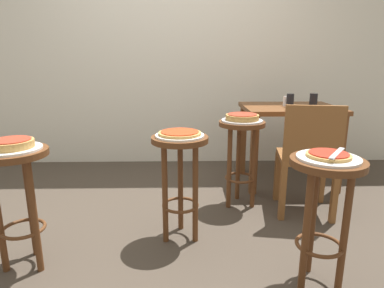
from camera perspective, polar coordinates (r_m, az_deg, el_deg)
The scene contains 20 objects.
ground_plane at distance 2.38m, azimuth -4.71°, elevation -14.55°, with size 6.00×6.00×0.00m, color #42382D.
back_wall at distance 3.75m, azimuth -3.67°, elevation 19.72°, with size 6.00×0.10×3.00m, color silver.
stool_foreground at distance 1.78m, azimuth 21.76°, elevation -8.24°, with size 0.36×0.36×0.69m.
serving_plate_foreground at distance 1.71m, azimuth 22.35°, elevation -2.24°, with size 0.30×0.30×0.01m, color silver.
pizza_foreground at distance 1.71m, azimuth 22.40°, elevation -1.73°, with size 0.21×0.21×0.02m.
stool_middle at distance 2.04m, azimuth -27.82°, elevation -5.99°, with size 0.36×0.36×0.69m.
serving_plate_middle at distance 1.99m, azimuth -28.47°, elevation -0.73°, with size 0.30×0.30×0.01m, color white.
pizza_middle at distance 1.98m, azimuth -28.56°, elevation 0.06°, with size 0.22×0.22×0.05m.
stool_leftside at distance 2.10m, azimuth -2.07°, elevation -3.68°, with size 0.36×0.36×0.69m.
serving_plate_leftside at distance 2.05m, azimuth -2.12°, elevation 1.46°, with size 0.30×0.30×0.01m, color white.
pizza_leftside at distance 2.05m, azimuth -2.12°, elevation 1.90°, with size 0.27×0.27×0.02m.
stool_rear at distance 2.62m, azimuth 8.43°, elevation -0.16°, with size 0.36×0.36×0.69m.
serving_plate_rear at distance 2.58m, azimuth 8.59°, elevation 4.00°, with size 0.32×0.32×0.01m, color silver.
pizza_rear at distance 2.57m, azimuth 8.61°, elevation 4.62°, with size 0.25×0.25×0.05m.
dining_table at distance 3.21m, azimuth 16.35°, elevation 3.91°, with size 0.85×0.66×0.73m.
cup_near_edge at distance 3.11m, azimuth 16.49°, elevation 7.18°, with size 0.06×0.06×0.12m, color black.
cup_far_edge at distance 3.33m, azimuth 20.13°, elevation 7.24°, with size 0.07×0.07×0.11m, color black.
condiment_shaker at distance 3.18m, azimuth 15.71°, elevation 7.11°, with size 0.04×0.04×0.09m, color white.
wooden_chair at distance 2.57m, azimuth 19.33°, elevation -1.86°, with size 0.46×0.46×0.85m.
pizza_server_knife at distance 1.70m, azimuth 23.64°, elevation -1.44°, with size 0.22×0.02×0.01m, color silver.
Camera 1 is at (0.14, -2.08, 1.15)m, focal length 31.07 mm.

